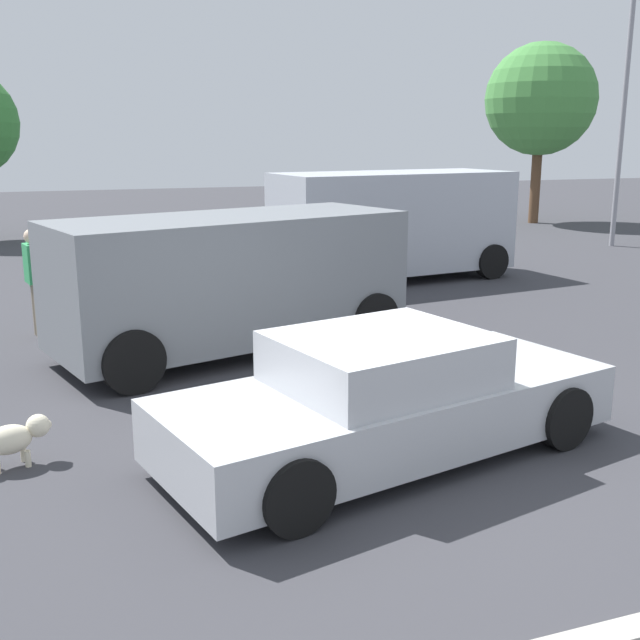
{
  "coord_description": "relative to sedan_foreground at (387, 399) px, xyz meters",
  "views": [
    {
      "loc": [
        -2.87,
        -6.38,
        3.04
      ],
      "look_at": [
        0.11,
        2.0,
        0.9
      ],
      "focal_mm": 42.94,
      "sensor_mm": 36.0,
      "label": 1
    }
  ],
  "objects": [
    {
      "name": "ground_plane",
      "position": [
        -0.09,
        0.01,
        -0.57
      ],
      "size": [
        80.0,
        80.0,
        0.0
      ],
      "primitive_type": "plane",
      "color": "#38383D"
    },
    {
      "name": "sedan_foreground",
      "position": [
        0.0,
        0.0,
        0.0
      ],
      "size": [
        4.8,
        2.74,
        1.22
      ],
      "rotation": [
        0.0,
        0.0,
        0.23
      ],
      "color": "#B7BABF",
      "rests_on": "ground_plane"
    },
    {
      "name": "dog",
      "position": [
        -3.41,
        0.92,
        -0.28
      ],
      "size": [
        0.7,
        0.39,
        0.47
      ],
      "rotation": [
        0.0,
        0.0,
        0.28
      ],
      "color": "beige",
      "rests_on": "ground_plane"
    },
    {
      "name": "van_white",
      "position": [
        4.03,
        8.62,
        0.67
      ],
      "size": [
        5.33,
        2.72,
        2.3
      ],
      "rotation": [
        0.0,
        0.0,
        3.27
      ],
      "color": "#B2B7C1",
      "rests_on": "ground_plane"
    },
    {
      "name": "suv_dark",
      "position": [
        -0.58,
        4.1,
        0.51
      ],
      "size": [
        5.28,
        3.21,
        1.96
      ],
      "rotation": [
        0.0,
        0.0,
        3.42
      ],
      "color": "gray",
      "rests_on": "ground_plane"
    },
    {
      "name": "pedestrian",
      "position": [
        -3.21,
        6.01,
        0.43
      ],
      "size": [
        0.32,
        0.56,
        1.67
      ],
      "rotation": [
        0.0,
        0.0,
        3.36
      ],
      "color": "gray",
      "rests_on": "ground_plane"
    },
    {
      "name": "light_post_far",
      "position": [
        12.1,
        11.22,
        4.28
      ],
      "size": [
        0.44,
        0.44,
        7.29
      ],
      "color": "gray",
      "rests_on": "ground_plane"
    },
    {
      "name": "tree_back_left",
      "position": [
        13.49,
        17.01,
        3.69
      ],
      "size": [
        3.83,
        3.83,
        6.19
      ],
      "color": "brown",
      "rests_on": "ground_plane"
    }
  ]
}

